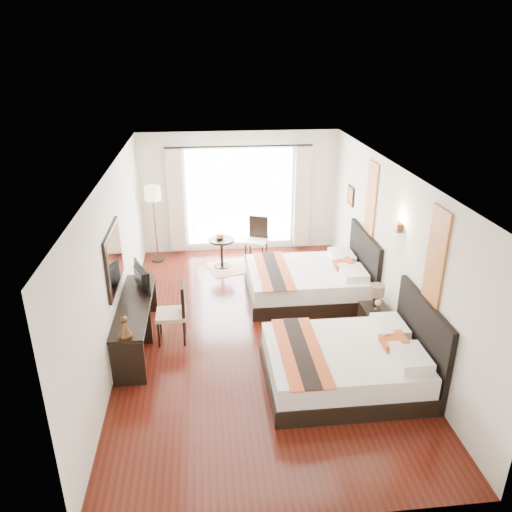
{
  "coord_description": "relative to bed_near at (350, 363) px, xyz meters",
  "views": [
    {
      "loc": [
        -0.81,
        -7.37,
        4.57
      ],
      "look_at": [
        0.02,
        0.37,
        1.24
      ],
      "focal_mm": 35.0,
      "sensor_mm": 36.0,
      "label": 1
    }
  ],
  "objects": [
    {
      "name": "sheer_curtain",
      "position": [
        -1.17,
        5.23,
        0.97
      ],
      "size": [
        2.3,
        0.02,
        2.1
      ],
      "primitive_type": "cube",
      "color": "white",
      "rests_on": "wall_window"
    },
    {
      "name": "nightstand",
      "position": [
        0.79,
        1.25,
        -0.08
      ],
      "size": [
        0.42,
        0.52,
        0.5
      ],
      "primitive_type": "cube",
      "color": "black",
      "rests_on": "floor"
    },
    {
      "name": "wall_headboard",
      "position": [
        1.07,
        1.56,
        1.07
      ],
      "size": [
        0.01,
        7.5,
        2.8
      ],
      "primitive_type": "cube",
      "color": "silver",
      "rests_on": "floor"
    },
    {
      "name": "mirror_glass",
      "position": [
        -3.37,
        1.36,
        1.22
      ],
      "size": [
        0.01,
        1.12,
        0.82
      ],
      "primitive_type": "cube",
      "color": "white",
      "rests_on": "mirror_frame"
    },
    {
      "name": "floor",
      "position": [
        -1.17,
        1.56,
        -0.34
      ],
      "size": [
        4.5,
        7.5,
        0.01
      ],
      "primitive_type": "cube",
      "color": "#38100A",
      "rests_on": "ground"
    },
    {
      "name": "wall_desk",
      "position": [
        -3.42,
        1.56,
        1.07
      ],
      "size": [
        0.01,
        7.5,
        2.8
      ],
      "primitive_type": "cube",
      "color": "silver",
      "rests_on": "floor"
    },
    {
      "name": "vase",
      "position": [
        0.76,
        1.09,
        0.23
      ],
      "size": [
        0.16,
        0.16,
        0.13
      ],
      "primitive_type": "imported",
      "rotation": [
        0.0,
        0.0,
        -0.4
      ],
      "color": "black",
      "rests_on": "nightstand"
    },
    {
      "name": "bed_far",
      "position": [
        -0.01,
        2.71,
        0.0
      ],
      "size": [
        2.28,
        1.78,
        1.29
      ],
      "color": "black",
      "rests_on": "floor"
    },
    {
      "name": "mirror_frame",
      "position": [
        -3.39,
        1.36,
        1.22
      ],
      "size": [
        0.04,
        1.25,
        0.95
      ],
      "primitive_type": "cube",
      "color": "black",
      "rests_on": "wall_desk"
    },
    {
      "name": "drape_right",
      "position": [
        0.28,
        5.19,
        0.95
      ],
      "size": [
        0.35,
        0.14,
        2.35
      ],
      "primitive_type": "cube",
      "color": "#C2AE97",
      "rests_on": "floor"
    },
    {
      "name": "window_chair",
      "position": [
        -0.85,
        4.6,
        -0.03
      ],
      "size": [
        0.59,
        0.59,
        0.99
      ],
      "rotation": [
        0.0,
        0.0,
        -1.93
      ],
      "color": "beige",
      "rests_on": "floor"
    },
    {
      "name": "window_glass",
      "position": [
        -1.17,
        5.29,
        0.97
      ],
      "size": [
        2.4,
        0.02,
        2.2
      ],
      "primitive_type": "cube",
      "color": "white",
      "rests_on": "wall_window"
    },
    {
      "name": "television",
      "position": [
        -3.14,
        1.86,
        0.64
      ],
      "size": [
        0.38,
        0.71,
        0.42
      ],
      "primitive_type": "imported",
      "rotation": [
        0.0,
        0.0,
        1.98
      ],
      "color": "black",
      "rests_on": "console_desk"
    },
    {
      "name": "jute_rug",
      "position": [
        -1.31,
        4.28,
        -0.33
      ],
      "size": [
        1.45,
        1.16,
        0.01
      ],
      "primitive_type": "cube",
      "rotation": [
        0.0,
        0.0,
        0.27
      ],
      "color": "tan",
      "rests_on": "floor"
    },
    {
      "name": "console_desk",
      "position": [
        -3.16,
        1.36,
        0.05
      ],
      "size": [
        0.5,
        2.2,
        0.76
      ],
      "primitive_type": "cube",
      "color": "black",
      "rests_on": "floor"
    },
    {
      "name": "art_panel_far",
      "position": [
        1.06,
        2.71,
        1.62
      ],
      "size": [
        0.03,
        0.5,
        1.35
      ],
      "primitive_type": "cube",
      "color": "maroon",
      "rests_on": "wall_headboard"
    },
    {
      "name": "fruit_bowl",
      "position": [
        -1.68,
        4.34,
        0.35
      ],
      "size": [
        0.22,
        0.22,
        0.05
      ],
      "primitive_type": "imported",
      "rotation": [
        0.0,
        0.0,
        -0.12
      ],
      "color": "#4C2D1B",
      "rests_on": "side_table"
    },
    {
      "name": "bed_near",
      "position": [
        0.0,
        0.0,
        0.0
      ],
      "size": [
        2.27,
        1.77,
        1.28
      ],
      "color": "black",
      "rests_on": "floor"
    },
    {
      "name": "ceiling",
      "position": [
        -1.17,
        1.56,
        2.46
      ],
      "size": [
        4.5,
        7.5,
        0.02
      ],
      "primitive_type": "cube",
      "color": "white",
      "rests_on": "wall_headboard"
    },
    {
      "name": "wall_window",
      "position": [
        -1.17,
        5.31,
        1.07
      ],
      "size": [
        4.5,
        0.01,
        2.8
      ],
      "primitive_type": "cube",
      "color": "silver",
      "rests_on": "floor"
    },
    {
      "name": "side_table",
      "position": [
        -1.65,
        4.32,
        -0.0
      ],
      "size": [
        0.57,
        0.57,
        0.65
      ],
      "primitive_type": "cylinder",
      "color": "black",
      "rests_on": "floor"
    },
    {
      "name": "drape_left",
      "position": [
        -2.62,
        5.19,
        0.95
      ],
      "size": [
        0.35,
        0.14,
        2.35
      ],
      "primitive_type": "cube",
      "color": "#C2AE97",
      "rests_on": "floor"
    },
    {
      "name": "desk_chair",
      "position": [
        -2.58,
        1.43,
        -0.02
      ],
      "size": [
        0.48,
        0.48,
        1.04
      ],
      "rotation": [
        0.0,
        0.0,
        3.15
      ],
      "color": "beige",
      "rests_on": "floor"
    },
    {
      "name": "floor_lamp",
      "position": [
        -3.09,
        4.81,
        1.14
      ],
      "size": [
        0.35,
        0.35,
        1.74
      ],
      "color": "black",
      "rests_on": "floor"
    },
    {
      "name": "wall_sconce",
      "position": [
        1.02,
        1.25,
        1.59
      ],
      "size": [
        0.1,
        0.14,
        0.14
      ],
      "primitive_type": "cube",
      "color": "#4A301A",
      "rests_on": "wall_headboard"
    },
    {
      "name": "table_lamp",
      "position": [
        0.8,
        1.31,
        0.44
      ],
      "size": [
        0.25,
        0.25,
        0.39
      ],
      "color": "black",
      "rests_on": "nightstand"
    },
    {
      "name": "art_panel_near",
      "position": [
        1.06,
        0.0,
        1.62
      ],
      "size": [
        0.03,
        0.5,
        1.35
      ],
      "primitive_type": "cube",
      "color": "maroon",
      "rests_on": "wall_headboard"
    },
    {
      "name": "wall_entry",
      "position": [
        -1.17,
        -2.18,
        1.07
      ],
      "size": [
        4.5,
        0.01,
        2.8
      ],
      "primitive_type": "cube",
      "color": "silver",
      "rests_on": "floor"
    },
    {
      "name": "bronze_figurine",
      "position": [
        -3.16,
        0.36,
        0.57
      ],
      "size": [
        0.24,
        0.24,
        0.29
      ],
      "primitive_type": null,
      "rotation": [
        0.0,
        0.0,
        0.25
      ],
      "color": "#4A301A",
      "rests_on": "console_desk"
    }
  ]
}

